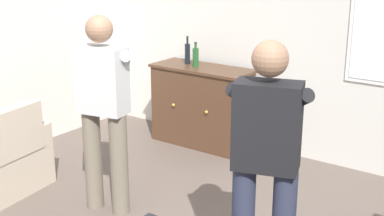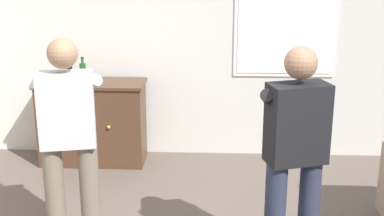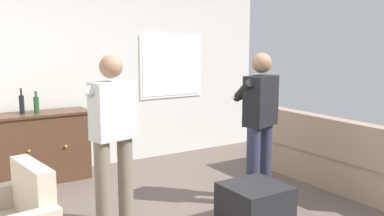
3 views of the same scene
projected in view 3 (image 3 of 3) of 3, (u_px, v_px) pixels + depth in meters
name	position (u px, v px, depth m)	size (l,w,h in m)	color
wall_back_with_window	(109.00, 69.00, 6.21)	(5.20, 0.15, 2.80)	beige
couch	(334.00, 159.00, 5.35)	(0.57, 2.34, 0.89)	gray
sideboard_cabinet	(43.00, 147.00, 5.50)	(1.16, 0.49, 0.91)	#472D1E
bottle_wine_green	(36.00, 104.00, 5.35)	(0.07, 0.07, 0.28)	#1E4C23
bottle_liquor_amber	(22.00, 104.00, 5.32)	(0.06, 0.06, 0.32)	black
ottoman	(255.00, 206.00, 4.16)	(0.57, 0.57, 0.43)	black
person_standing_left	(112.00, 133.00, 4.07)	(0.55, 0.51, 1.68)	#6B6051
person_standing_right	(259.00, 120.00, 4.73)	(0.53, 0.52, 1.68)	#282D42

